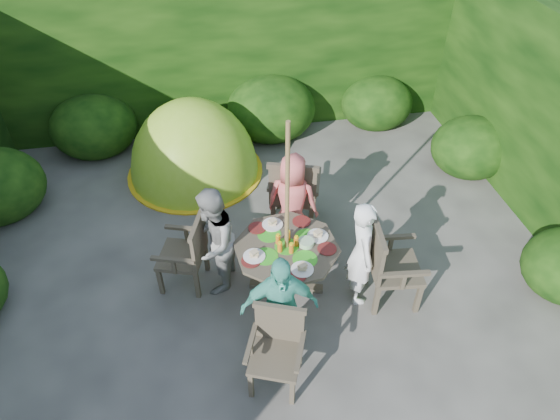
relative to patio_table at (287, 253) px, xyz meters
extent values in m
plane|color=#403E39|center=(-0.20, 0.08, -0.57)|extent=(60.00, 60.00, 0.00)
cube|color=black|center=(-0.20, 4.08, 0.68)|extent=(9.00, 1.00, 2.50)
cylinder|color=#3A3226|center=(0.00, 0.00, -0.25)|extent=(0.11, 0.11, 0.64)
cube|color=#3A3226|center=(0.00, 0.00, -0.54)|extent=(0.84, 0.32, 0.06)
cube|color=#3A3226|center=(0.00, 0.00, -0.54)|extent=(0.32, 0.84, 0.06)
cylinder|color=#3A3226|center=(0.00, 0.00, 0.09)|extent=(1.43, 1.43, 0.04)
cylinder|color=green|center=(-0.25, -0.11, 0.11)|extent=(0.26, 0.26, 0.00)
cylinder|color=green|center=(0.15, -0.22, 0.11)|extent=(0.26, 0.26, 0.00)
cylinder|color=green|center=(-0.16, 0.22, 0.11)|extent=(0.26, 0.26, 0.00)
cylinder|color=green|center=(0.24, 0.11, 0.11)|extent=(0.26, 0.26, 0.00)
cylinder|color=green|center=(0.00, 0.00, 0.11)|extent=(0.26, 0.26, 0.00)
cylinder|color=white|center=(0.36, 0.09, 0.12)|extent=(0.23, 0.23, 0.01)
cylinder|color=white|center=(-0.10, 0.36, 0.12)|extent=(0.23, 0.23, 0.01)
cylinder|color=white|center=(-0.37, -0.09, 0.12)|extent=(0.23, 0.23, 0.01)
cylinder|color=white|center=(0.09, -0.36, 0.12)|extent=(0.23, 0.23, 0.01)
cylinder|color=#AA170B|center=(0.41, -0.12, 0.11)|extent=(0.21, 0.21, 0.01)
cylinder|color=#AA170B|center=(0.23, 0.36, 0.11)|extent=(0.21, 0.21, 0.01)
cylinder|color=#AA170B|center=(-0.27, 0.34, 0.11)|extent=(0.21, 0.21, 0.01)
cylinder|color=#AA170B|center=(-0.41, -0.15, 0.11)|extent=(0.21, 0.21, 0.01)
cylinder|color=#AA170B|center=(0.01, -0.43, 0.11)|extent=(0.21, 0.21, 0.01)
cylinder|color=#5CB847|center=(0.21, -0.01, 0.14)|extent=(0.17, 0.17, 0.06)
cylinder|color=brown|center=(0.00, 0.00, 0.53)|extent=(0.05, 0.05, 2.20)
cube|color=#3A3226|center=(1.13, -0.32, -0.12)|extent=(0.58, 0.60, 0.05)
cube|color=#3A3226|center=(1.34, -0.57, -0.35)|extent=(0.06, 0.06, 0.44)
cube|color=#3A3226|center=(1.38, -0.12, -0.35)|extent=(0.06, 0.06, 0.44)
cube|color=#3A3226|center=(0.88, -0.52, -0.35)|extent=(0.06, 0.06, 0.44)
cube|color=#3A3226|center=(0.93, -0.07, -0.35)|extent=(0.06, 0.06, 0.44)
cube|color=#3A3226|center=(0.88, -0.29, 0.17)|extent=(0.10, 0.55, 0.52)
cube|color=#3A3226|center=(1.10, -0.59, 0.09)|extent=(0.53, 0.11, 0.04)
cube|color=#3A3226|center=(1.16, -0.05, 0.09)|extent=(0.53, 0.11, 0.04)
cube|color=#3A3226|center=(-1.14, 0.32, -0.16)|extent=(0.61, 0.62, 0.05)
cube|color=#3A3226|center=(-1.28, 0.59, -0.37)|extent=(0.06, 0.06, 0.40)
cube|color=#3A3226|center=(-1.40, 0.18, -0.37)|extent=(0.06, 0.06, 0.40)
cube|color=#3A3226|center=(-0.87, 0.46, -0.37)|extent=(0.06, 0.06, 0.40)
cube|color=#3A3226|center=(-1.00, 0.06, -0.37)|extent=(0.06, 0.06, 0.40)
cube|color=#3A3226|center=(-0.92, 0.25, 0.10)|extent=(0.19, 0.49, 0.48)
cube|color=#3A3226|center=(-1.06, 0.56, 0.04)|extent=(0.47, 0.19, 0.04)
cube|color=#3A3226|center=(-1.22, 0.08, 0.04)|extent=(0.47, 0.19, 0.04)
cube|color=#3A3226|center=(0.32, 1.14, -0.10)|extent=(0.71, 0.70, 0.05)
cube|color=#3A3226|center=(0.62, 1.29, -0.34)|extent=(0.07, 0.07, 0.46)
cube|color=#3A3226|center=(0.16, 1.44, -0.34)|extent=(0.07, 0.07, 0.46)
cube|color=#3A3226|center=(0.47, 0.83, -0.34)|extent=(0.07, 0.07, 0.46)
cube|color=#3A3226|center=(0.01, 0.98, -0.34)|extent=(0.07, 0.07, 0.46)
cube|color=#3A3226|center=(0.24, 0.89, 0.20)|extent=(0.56, 0.22, 0.55)
cube|color=#3A3226|center=(0.59, 1.05, 0.12)|extent=(0.22, 0.54, 0.04)
cube|color=#3A3226|center=(0.04, 1.22, 0.12)|extent=(0.22, 0.54, 0.04)
cube|color=#3A3226|center=(-0.32, -1.14, -0.19)|extent=(0.59, 0.58, 0.04)
cube|color=#3A3226|center=(-0.58, -1.25, -0.38)|extent=(0.06, 0.06, 0.37)
cube|color=#3A3226|center=(-0.21, -1.39, -0.38)|extent=(0.06, 0.06, 0.37)
cube|color=#3A3226|center=(-0.44, -0.88, -0.38)|extent=(0.06, 0.06, 0.37)
cube|color=#3A3226|center=(-0.07, -1.02, -0.38)|extent=(0.06, 0.06, 0.37)
cube|color=#3A3226|center=(-0.25, -0.94, 0.05)|extent=(0.44, 0.20, 0.44)
cube|color=#3A3226|center=(-0.54, -1.05, -0.01)|extent=(0.20, 0.43, 0.04)
cube|color=#3A3226|center=(-0.11, -1.22, -0.01)|extent=(0.20, 0.43, 0.04)
imported|color=white|center=(0.77, -0.22, 0.09)|extent=(0.35, 0.50, 1.31)
imported|color=gray|center=(-0.77, 0.22, 0.10)|extent=(0.67, 0.77, 1.33)
imported|color=#E5615E|center=(0.21, 0.77, 0.07)|extent=(0.74, 0.63, 1.28)
imported|color=#53C3AB|center=(-0.22, -0.77, 0.07)|extent=(0.77, 0.35, 1.28)
ellipsoid|color=#93CB27|center=(-0.92, 2.48, -0.57)|extent=(2.12, 2.12, 2.29)
ellipsoid|color=black|center=(-0.82, 1.84, -0.57)|extent=(0.69, 0.43, 0.79)
cylinder|color=gold|center=(-0.92, 2.48, -0.55)|extent=(2.00, 2.00, 0.03)
camera|label=1|loc=(-0.75, -3.73, 3.85)|focal=32.00mm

